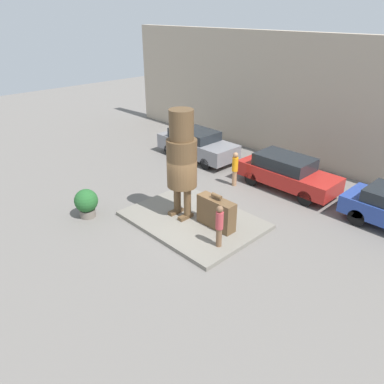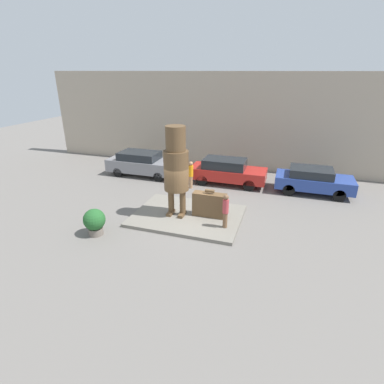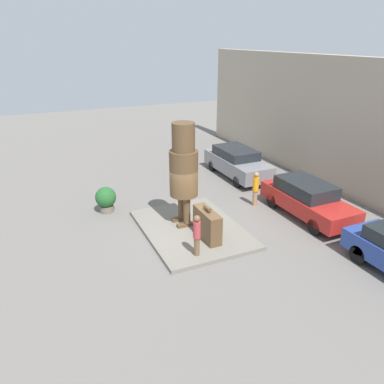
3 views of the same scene
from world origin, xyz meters
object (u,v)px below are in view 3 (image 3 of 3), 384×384
statue_figure (184,167)px  worker_hivis (256,187)px  giant_suitcase (207,224)px  tourist (197,234)px  planter_pot (106,199)px  parked_car_red (307,199)px  parked_car_grey (237,162)px

statue_figure → worker_hivis: (-0.59, 3.87, -1.72)m
giant_suitcase → tourist: bearing=-42.7°
statue_figure → giant_suitcase: (1.52, 0.32, -1.90)m
tourist → worker_hivis: bearing=124.6°
statue_figure → giant_suitcase: size_ratio=2.70×
giant_suitcase → worker_hivis: bearing=120.6°
planter_pot → worker_hivis: (2.17, 6.53, 0.27)m
parked_car_red → planter_pot: bearing=-117.0°
parked_car_red → tourist: bearing=-78.7°
parked_car_grey → worker_hivis: size_ratio=2.84×
parked_car_red → planter_pot: 8.93m
parked_car_grey → parked_car_red: parked_car_grey is taller
giant_suitcase → planter_pot: 5.20m
tourist → parked_car_grey: size_ratio=0.33×
parked_car_grey → worker_hivis: worker_hivis is taller
statue_figure → worker_hivis: 4.28m
parked_car_red → statue_figure: bearing=-103.8°
parked_car_grey → planter_pot: bearing=-77.8°
giant_suitcase → worker_hivis: (-2.10, 3.56, 0.17)m
tourist → planter_pot: tourist is taller
giant_suitcase → planter_pot: (-4.27, -2.97, -0.09)m
parked_car_red → worker_hivis: bearing=-142.9°
planter_pot → statue_figure: bearing=43.9°
tourist → worker_hivis: 5.40m
parked_car_grey → statue_figure: bearing=-49.3°
statue_figure → planter_pot: bearing=-136.1°
parked_car_red → giant_suitcase: bearing=-87.5°
tourist → parked_car_grey: 8.98m
parked_car_grey → planter_pot: (1.69, -7.81, -0.20)m
statue_figure → tourist: statue_figure is taller
statue_figure → parked_car_grey: (-4.44, 5.16, -1.79)m
statue_figure → worker_hivis: statue_figure is taller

